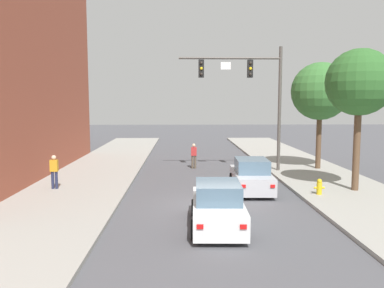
% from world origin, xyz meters
% --- Properties ---
extents(ground_plane, '(120.00, 120.00, 0.00)m').
position_xyz_m(ground_plane, '(0.00, 0.00, 0.00)').
color(ground_plane, '#4C4C51').
extents(sidewalk_left, '(5.00, 60.00, 0.15)m').
position_xyz_m(sidewalk_left, '(-6.50, 0.00, 0.07)').
color(sidewalk_left, '#99968E').
rests_on(sidewalk_left, ground).
extents(sidewalk_right, '(5.00, 60.00, 0.15)m').
position_xyz_m(sidewalk_right, '(6.50, 0.00, 0.07)').
color(sidewalk_right, '#99968E').
rests_on(sidewalk_right, ground).
extents(traffic_signal_mast, '(6.23, 0.38, 7.50)m').
position_xyz_m(traffic_signal_mast, '(2.86, 7.82, 5.33)').
color(traffic_signal_mast, '#514C47').
rests_on(traffic_signal_mast, sidewalk_right).
extents(car_lead_silver, '(1.94, 4.29, 1.60)m').
position_xyz_m(car_lead_silver, '(2.03, 2.82, 0.72)').
color(car_lead_silver, '#B7B7BC').
rests_on(car_lead_silver, ground).
extents(car_following_white, '(1.95, 4.29, 1.60)m').
position_xyz_m(car_following_white, '(-0.13, -2.72, 0.72)').
color(car_following_white, silver).
rests_on(car_following_white, ground).
extents(pedestrian_sidewalk_left_walker, '(0.36, 0.22, 1.64)m').
position_xyz_m(pedestrian_sidewalk_left_walker, '(-7.53, 2.90, 1.06)').
color(pedestrian_sidewalk_left_walker, '#232847').
rests_on(pedestrian_sidewalk_left_walker, sidewalk_left).
extents(pedestrian_crossing_road, '(0.36, 0.22, 1.64)m').
position_xyz_m(pedestrian_crossing_road, '(-0.57, 9.43, 0.91)').
color(pedestrian_crossing_road, brown).
rests_on(pedestrian_crossing_road, ground).
extents(fire_hydrant, '(0.48, 0.24, 0.72)m').
position_xyz_m(fire_hydrant, '(4.89, 1.38, 0.51)').
color(fire_hydrant, gold).
rests_on(fire_hydrant, sidewalk_right).
extents(street_tree_nearest, '(3.12, 3.12, 6.66)m').
position_xyz_m(street_tree_nearest, '(6.91, 2.23, 5.21)').
color(street_tree_nearest, brown).
rests_on(street_tree_nearest, sidewalk_right).
extents(street_tree_second, '(3.59, 3.59, 6.66)m').
position_xyz_m(street_tree_second, '(7.29, 8.43, 4.99)').
color(street_tree_second, brown).
rests_on(street_tree_second, sidewalk_right).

